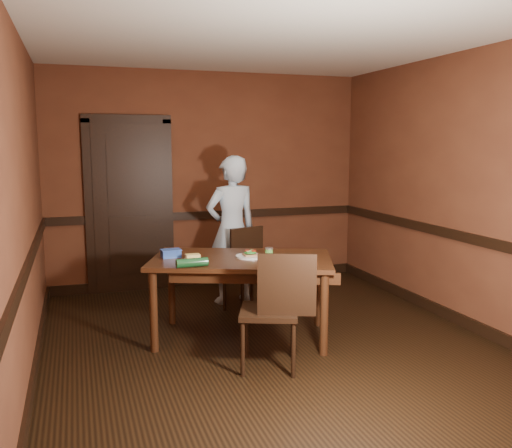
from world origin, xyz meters
TOP-DOWN VIEW (x-y plane):
  - floor at (0.00, 0.00)m, footprint 4.00×4.50m
  - ceiling at (0.00, 0.00)m, footprint 4.00×4.50m
  - wall_back at (0.00, 2.25)m, footprint 4.00×0.02m
  - wall_front at (0.00, -2.25)m, footprint 4.00×0.02m
  - wall_left at (-2.00, 0.00)m, footprint 0.02×4.50m
  - wall_right at (2.00, 0.00)m, footprint 0.02×4.50m
  - dado_back at (0.00, 2.23)m, footprint 4.00×0.03m
  - dado_left at (-1.99, 0.00)m, footprint 0.03×4.50m
  - dado_right at (1.99, 0.00)m, footprint 0.03×4.50m
  - baseboard_back at (0.00, 2.23)m, footprint 4.00×0.03m
  - baseboard_left at (-1.99, 0.00)m, footprint 0.03×4.50m
  - baseboard_right at (1.99, 0.00)m, footprint 0.03×4.50m
  - door at (-1.00, 2.22)m, footprint 1.05×0.07m
  - dining_table at (-0.20, 0.19)m, footprint 1.86×1.46m
  - chair_far at (0.10, 0.93)m, footprint 0.52×0.52m
  - chair_near at (-0.18, -0.52)m, footprint 0.59×0.59m
  - person at (0.04, 1.34)m, footprint 0.67×0.50m
  - sandwich_plate at (-0.11, 0.18)m, footprint 0.27×0.27m
  - sauce_jar at (0.05, 0.12)m, footprint 0.08×0.08m
  - cheese_saucer at (-0.64, 0.24)m, footprint 0.17×0.17m
  - food_tub at (-0.81, 0.41)m, footprint 0.19×0.14m
  - wrapped_veg at (-0.70, -0.04)m, footprint 0.28×0.09m

SIDE VIEW (x-z plane):
  - floor at x=0.00m, z-range -0.01..0.01m
  - baseboard_back at x=0.00m, z-range 0.00..0.12m
  - baseboard_left at x=-1.99m, z-range 0.00..0.12m
  - baseboard_right at x=1.99m, z-range 0.00..0.12m
  - dining_table at x=-0.20m, z-range 0.00..0.77m
  - chair_far at x=0.10m, z-range 0.00..0.90m
  - chair_near at x=-0.18m, z-range 0.00..0.98m
  - sandwich_plate at x=-0.11m, z-range 0.75..0.82m
  - cheese_saucer at x=-0.64m, z-range 0.76..0.81m
  - wrapped_veg at x=-0.70m, z-range 0.77..0.84m
  - food_tub at x=-0.81m, z-range 0.77..0.84m
  - sauce_jar at x=0.05m, z-range 0.77..0.86m
  - person at x=0.04m, z-range 0.00..1.68m
  - dado_back at x=0.00m, z-range 0.85..0.95m
  - dado_left at x=-1.99m, z-range 0.85..0.95m
  - dado_right at x=1.99m, z-range 0.85..0.95m
  - door at x=-1.00m, z-range -0.01..2.19m
  - wall_back at x=0.00m, z-range 0.00..2.70m
  - wall_front at x=0.00m, z-range 0.00..2.70m
  - wall_left at x=-2.00m, z-range 0.00..2.70m
  - wall_right at x=2.00m, z-range 0.00..2.70m
  - ceiling at x=0.00m, z-range 2.70..2.71m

